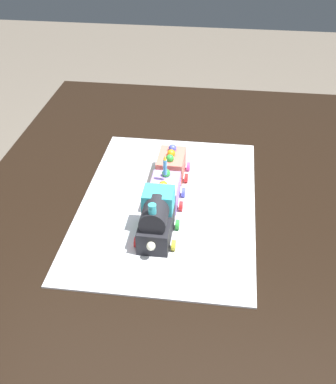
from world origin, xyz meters
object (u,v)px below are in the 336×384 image
(dining_table, at_px, (181,240))
(birthday_candle, at_px, (165,165))
(cake_car_caboose_coral, at_px, (171,165))
(cake_locomotive, at_px, (156,219))
(cake_car_hopper_lavender, at_px, (165,191))

(dining_table, xyz_separation_m, birthday_candle, (0.01, 0.04, 0.21))
(cake_car_caboose_coral, bearing_deg, cake_locomotive, -180.00)
(cake_locomotive, xyz_separation_m, cake_car_hopper_lavender, (0.13, 0.00, -0.02))
(dining_table, height_order, cake_locomotive, cake_locomotive)
(cake_car_hopper_lavender, distance_m, cake_car_caboose_coral, 0.12)
(cake_locomotive, relative_size, birthday_candle, 2.85)
(cake_car_hopper_lavender, bearing_deg, dining_table, -94.05)
(cake_car_hopper_lavender, bearing_deg, cake_locomotive, -180.00)
(cake_locomotive, bearing_deg, cake_car_hopper_lavender, 0.00)
(cake_car_hopper_lavender, bearing_deg, cake_car_caboose_coral, 0.00)
(cake_locomotive, height_order, cake_car_caboose_coral, cake_locomotive)
(birthday_candle, bearing_deg, cake_locomotive, -180.00)
(cake_locomotive, relative_size, cake_car_caboose_coral, 1.40)
(cake_car_hopper_lavender, xyz_separation_m, cake_car_caboose_coral, (0.12, 0.00, 0.00))
(dining_table, relative_size, cake_car_caboose_coral, 14.00)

